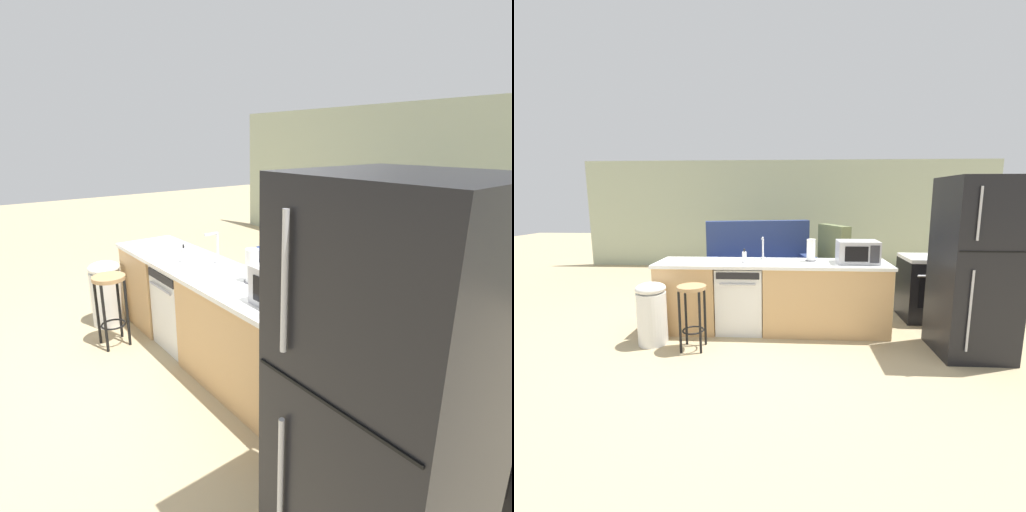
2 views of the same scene
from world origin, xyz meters
The scene contains 14 objects.
ground_plane centered at (0.00, 0.00, 0.00)m, with size 24.00×24.00×0.00m, color tan.
wall_back centered at (0.30, 4.20, 1.30)m, with size 10.00×0.06×2.60m.
kitchen_counter centered at (0.24, 0.00, 0.42)m, with size 2.94×0.66×0.90m.
dishwasher centered at (-0.25, 0.00, 0.42)m, with size 0.58×0.61×0.84m.
stove_range centered at (2.35, 0.55, 0.45)m, with size 0.76×0.68×0.90m.
refrigerator centered at (2.35, -0.55, 0.96)m, with size 0.72×0.73×1.92m.
microwave centered at (1.21, 0.00, 1.04)m, with size 0.50×0.37×0.28m.
sink_faucet centered at (0.02, 0.16, 1.03)m, with size 0.07×0.18×0.30m.
paper_towel_roll centered at (0.64, 0.10, 1.04)m, with size 0.14×0.14×0.28m.
soap_bottle centered at (-0.20, -0.07, 0.97)m, with size 0.06×0.06×0.18m.
bar_stool centered at (-0.72, -0.63, 0.54)m, with size 0.32×0.32×0.74m.
trash_bin centered at (-1.23, -0.51, 0.38)m, with size 0.35×0.35×0.74m.
couch centered at (-0.19, 2.13, 0.39)m, with size 2.16×1.36×1.27m.
armchair centered at (1.39, 2.31, 0.35)m, with size 1.08×1.10×1.20m.
Camera 1 is at (3.09, -1.78, 2.02)m, focal length 28.00 mm.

